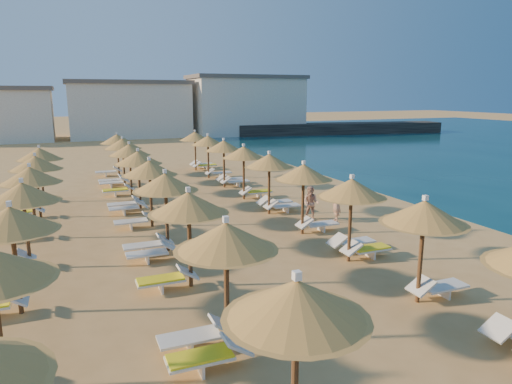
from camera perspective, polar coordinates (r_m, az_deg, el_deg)
name	(u,v)px	position (r m, az deg, el deg)	size (l,w,h in m)	color
ground	(266,250)	(16.91, 1.26, -7.32)	(220.00, 220.00, 0.00)	tan
jetty	(340,128)	(67.00, 10.44, 7.83)	(30.00, 4.00, 1.50)	black
hotel_blocks	(137,109)	(62.49, -14.69, 10.05)	(48.14, 10.07, 8.10)	white
parasol_row_east	(303,173)	(18.38, 5.96, 2.33)	(2.35, 36.36, 3.03)	brown
parasol_row_west	(165,183)	(16.54, -11.27, 1.05)	(2.35, 36.36, 3.03)	brown
parasol_row_inland	(23,194)	(16.34, -27.15, -0.22)	(2.35, 22.76, 3.03)	brown
loungers	(206,238)	(17.35, -6.29, -5.69)	(13.30, 35.54, 0.66)	white
beachgoer_a	(336,204)	(20.71, 10.00, -1.43)	(0.61, 0.40, 1.66)	tan
beachgoer_b	(311,203)	(20.80, 6.88, -1.41)	(0.76, 0.59, 1.57)	tan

